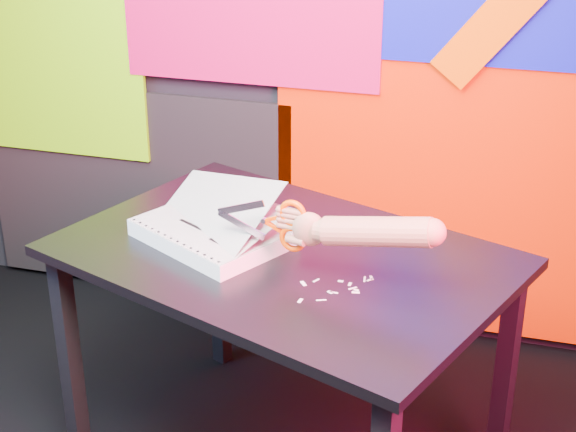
% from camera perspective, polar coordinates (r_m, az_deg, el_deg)
% --- Properties ---
extents(room, '(3.01, 3.01, 2.71)m').
position_cam_1_polar(room, '(1.74, -9.90, 7.68)').
color(room, black).
rests_on(room, ground).
extents(backdrop, '(2.88, 0.05, 2.08)m').
position_cam_1_polar(backdrop, '(3.17, 3.05, 8.29)').
color(backdrop, red).
rests_on(backdrop, ground).
extents(work_table, '(1.41, 1.17, 0.75)m').
position_cam_1_polar(work_table, '(2.46, -0.32, -4.20)').
color(work_table, black).
rests_on(work_table, ground).
extents(printout_stack, '(0.49, 0.45, 0.21)m').
position_cam_1_polar(printout_stack, '(2.48, -4.89, -1.02)').
color(printout_stack, white).
rests_on(printout_stack, work_table).
extents(scissors, '(0.25, 0.04, 0.15)m').
position_cam_1_polar(scissors, '(2.25, -0.11, -0.58)').
color(scissors, silver).
rests_on(scissors, printout_stack).
extents(hand_forearm, '(0.43, 0.11, 0.14)m').
position_cam_1_polar(hand_forearm, '(2.17, 5.03, -0.98)').
color(hand_forearm, '#A36F42').
rests_on(hand_forearm, work_table).
extents(paper_clippings, '(0.18, 0.19, 0.00)m').
position_cam_1_polar(paper_clippings, '(2.25, 3.28, -4.62)').
color(paper_clippings, silver).
rests_on(paper_clippings, work_table).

